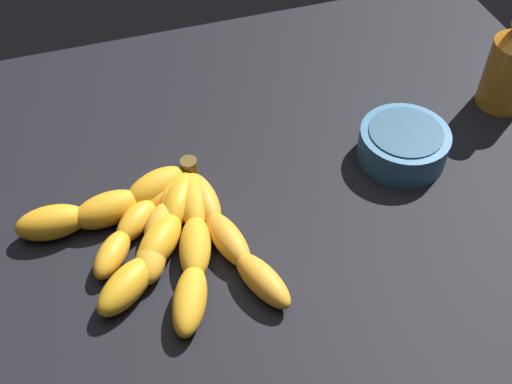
{
  "coord_description": "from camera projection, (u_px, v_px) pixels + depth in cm",
  "views": [
    {
      "loc": [
        18.49,
        47.67,
        55.08
      ],
      "look_at": [
        4.66,
        4.46,
        4.15
      ],
      "focal_mm": 44.09,
      "sensor_mm": 36.0,
      "label": 1
    }
  ],
  "objects": [
    {
      "name": "ground_plane",
      "position": [
        281.0,
        191.0,
        0.77
      ],
      "size": [
        86.41,
        69.08,
        4.07
      ],
      "primitive_type": "cube",
      "color": "black"
    },
    {
      "name": "small_bowl",
      "position": [
        403.0,
        144.0,
        0.76
      ],
      "size": [
        10.85,
        10.85,
        4.24
      ],
      "color": "teal",
      "rests_on": "ground_plane"
    },
    {
      "name": "banana_bunch",
      "position": [
        162.0,
        229.0,
        0.68
      ],
      "size": [
        26.42,
        23.21,
        3.79
      ],
      "color": "orange",
      "rests_on": "ground_plane"
    }
  ]
}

